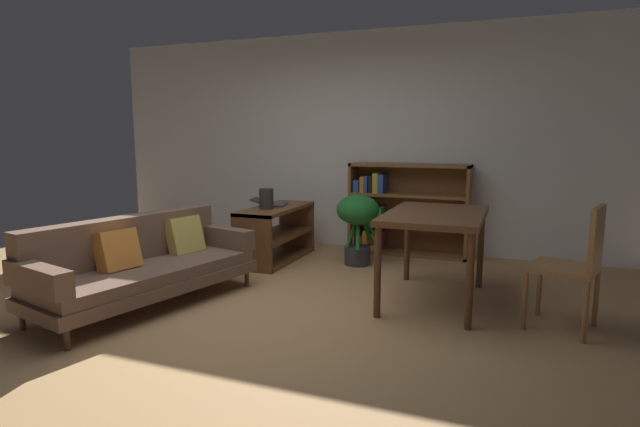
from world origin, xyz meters
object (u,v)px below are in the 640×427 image
media_console (276,234)px  dining_table (435,222)px  fabric_couch (141,262)px  open_laptop (271,203)px  dining_chair_near (575,261)px  bookshelf (400,210)px  desk_speaker (266,199)px  potted_floor_plant (358,219)px

media_console → dining_table: (1.92, -0.83, 0.39)m
fabric_couch → open_laptop: bearing=81.9°
dining_table → dining_chair_near: size_ratio=1.32×
fabric_couch → dining_chair_near: bearing=11.1°
dining_table → bookshelf: 1.84m
fabric_couch → desk_speaker: size_ratio=8.97×
fabric_couch → dining_table: 2.52m
fabric_couch → open_laptop: 1.94m
open_laptop → potted_floor_plant: bearing=2.3°
open_laptop → bookshelf: bookshelf is taller
dining_chair_near → bookshelf: 2.66m
open_laptop → dining_table: dining_table is taller
potted_floor_plant → dining_chair_near: (2.04, -1.28, 0.01)m
media_console → desk_speaker: 0.46m
fabric_couch → open_laptop: (0.27, 1.90, 0.28)m
desk_speaker → dining_table: 2.05m
desk_speaker → dining_table: bearing=-18.5°
media_console → desk_speaker: (-0.02, -0.18, 0.43)m
bookshelf → dining_chair_near: bearing=-49.3°
open_laptop → potted_floor_plant: (1.05, 0.04, -0.13)m
open_laptop → bookshelf: size_ratio=0.32×
open_laptop → potted_floor_plant: potted_floor_plant is taller
media_console → open_laptop: (-0.11, 0.09, 0.33)m
dining_table → potted_floor_plant: bearing=135.4°
fabric_couch → potted_floor_plant: 2.35m
media_console → dining_table: dining_table is taller
media_console → fabric_couch: bearing=-101.8°
dining_table → desk_speaker: bearing=161.5°
fabric_couch → potted_floor_plant: (1.32, 1.94, 0.16)m
open_laptop → fabric_couch: bearing=-98.1°
dining_chair_near → potted_floor_plant: bearing=147.8°
potted_floor_plant → dining_table: 1.39m
dining_table → bookshelf: size_ratio=0.87×
fabric_couch → dining_chair_near: dining_chair_near is taller
potted_floor_plant → desk_speaker: bearing=-161.7°
desk_speaker → dining_table: size_ratio=0.18×
potted_floor_plant → bookshelf: (0.31, 0.73, 0.02)m
dining_table → fabric_couch: bearing=-157.1°
potted_floor_plant → fabric_couch: bearing=-124.2°
media_console → dining_table: size_ratio=0.97×
media_console → bookshelf: (1.25, 0.87, 0.23)m
open_laptop → potted_floor_plant: 1.06m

